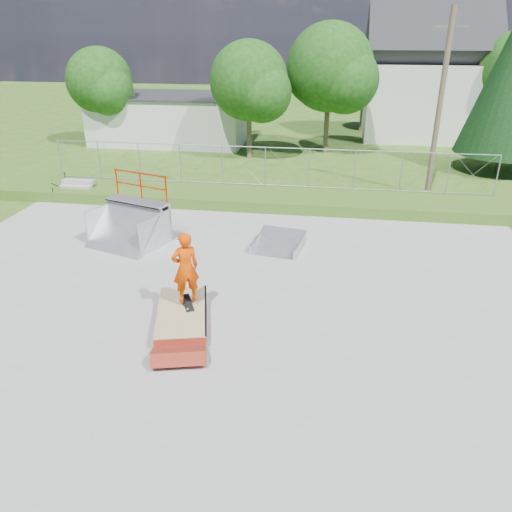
{
  "coord_description": "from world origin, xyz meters",
  "views": [
    {
      "loc": [
        3.01,
        -11.59,
        7.1
      ],
      "look_at": [
        0.98,
        1.41,
        1.1
      ],
      "focal_mm": 35.0,
      "sensor_mm": 36.0,
      "label": 1
    }
  ],
  "objects_px": {
    "skater": "(186,270)",
    "flat_bank_ramp": "(279,243)",
    "grind_box": "(182,316)",
    "quarter_pipe": "(125,213)"
  },
  "relations": [
    {
      "from": "grind_box",
      "to": "skater",
      "type": "bearing_deg",
      "value": 61.17
    },
    {
      "from": "flat_bank_ramp",
      "to": "quarter_pipe",
      "type": "bearing_deg",
      "value": -166.66
    },
    {
      "from": "skater",
      "to": "flat_bank_ramp",
      "type": "bearing_deg",
      "value": -142.4
    },
    {
      "from": "grind_box",
      "to": "flat_bank_ramp",
      "type": "distance_m",
      "value": 5.55
    },
    {
      "from": "flat_bank_ramp",
      "to": "skater",
      "type": "xyz_separation_m",
      "value": [
        -1.89,
        -4.89,
        1.16
      ]
    },
    {
      "from": "grind_box",
      "to": "quarter_pipe",
      "type": "distance_m",
      "value": 5.98
    },
    {
      "from": "flat_bank_ramp",
      "to": "skater",
      "type": "distance_m",
      "value": 5.37
    },
    {
      "from": "grind_box",
      "to": "flat_bank_ramp",
      "type": "relative_size",
      "value": 1.66
    },
    {
      "from": "skater",
      "to": "grind_box",
      "type": "bearing_deg",
      "value": 44.18
    },
    {
      "from": "quarter_pipe",
      "to": "flat_bank_ramp",
      "type": "height_order",
      "value": "quarter_pipe"
    }
  ]
}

